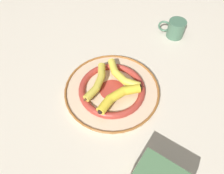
# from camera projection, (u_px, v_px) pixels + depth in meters

# --- Properties ---
(ground_plane) EXTENTS (2.80, 2.80, 0.00)m
(ground_plane) POSITION_uv_depth(u_px,v_px,m) (109.00, 88.00, 0.91)
(ground_plane) COLOR beige
(decorative_bowl) EXTENTS (0.39, 0.39, 0.04)m
(decorative_bowl) POSITION_uv_depth(u_px,v_px,m) (112.00, 90.00, 0.89)
(decorative_bowl) COLOR beige
(decorative_bowl) RESTS_ON ground_plane
(banana_a) EXTENTS (0.10, 0.19, 0.03)m
(banana_a) POSITION_uv_depth(u_px,v_px,m) (121.00, 75.00, 0.89)
(banana_a) COLOR yellow
(banana_a) RESTS_ON decorative_bowl
(banana_b) EXTENTS (0.20, 0.11, 0.04)m
(banana_b) POSITION_uv_depth(u_px,v_px,m) (119.00, 96.00, 0.82)
(banana_b) COLOR yellow
(banana_b) RESTS_ON decorative_bowl
(banana_c) EXTENTS (0.20, 0.08, 0.03)m
(banana_c) POSITION_uv_depth(u_px,v_px,m) (97.00, 83.00, 0.86)
(banana_c) COLOR gold
(banana_c) RESTS_ON decorative_bowl
(coffee_mug) EXTENTS (0.08, 0.13, 0.09)m
(coffee_mug) POSITION_uv_depth(u_px,v_px,m) (175.00, 28.00, 1.07)
(coffee_mug) COLOR #477056
(coffee_mug) RESTS_ON ground_plane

